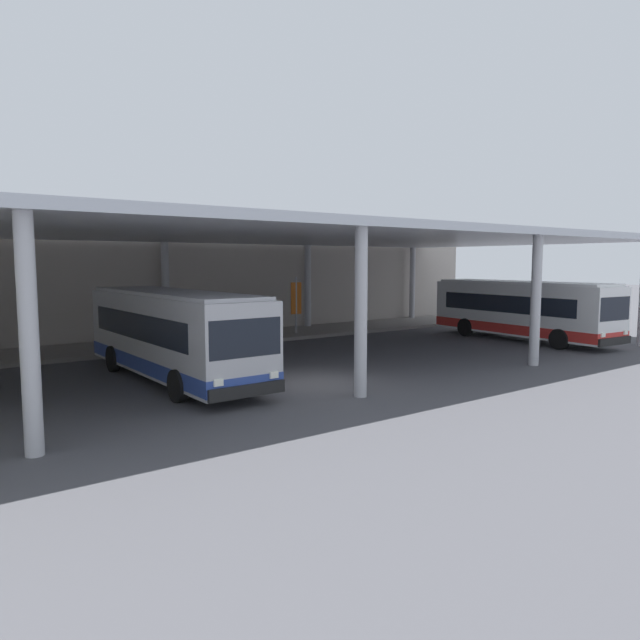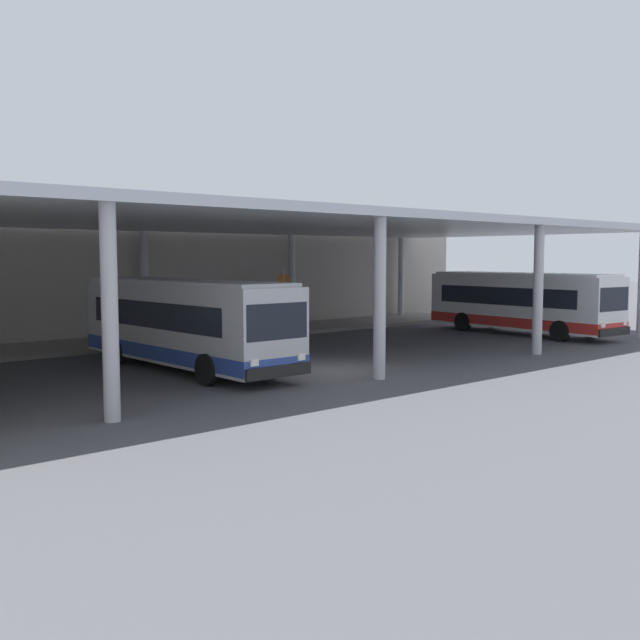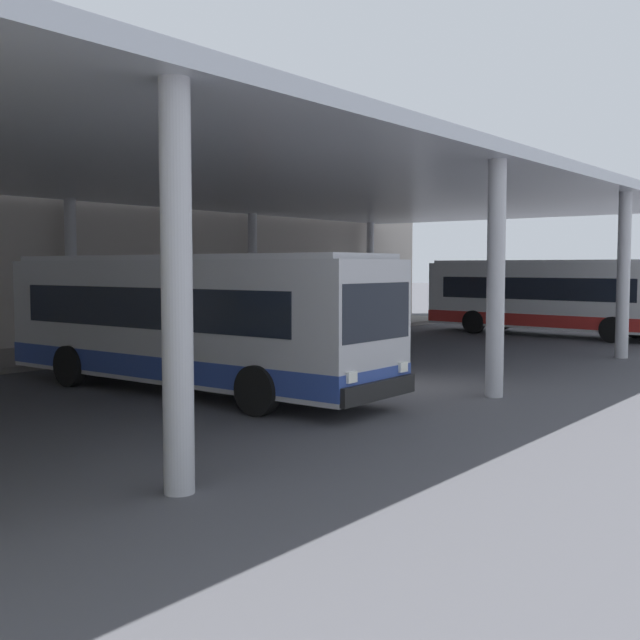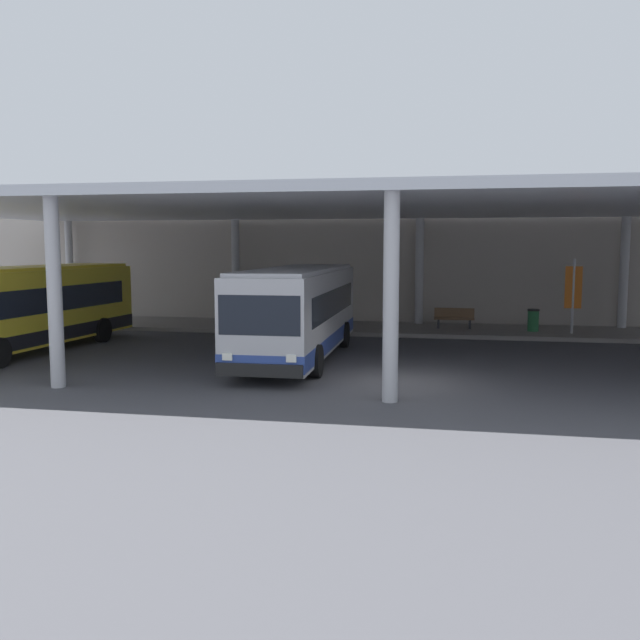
# 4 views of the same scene
# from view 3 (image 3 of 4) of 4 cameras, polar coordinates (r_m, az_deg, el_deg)

# --- Properties ---
(ground_plane) EXTENTS (200.00, 200.00, 0.00)m
(ground_plane) POSITION_cam_3_polar(r_m,az_deg,el_deg) (18.85, 5.88, -4.90)
(ground_plane) COLOR #47474C
(platform_kerb) EXTENTS (42.00, 4.50, 0.18)m
(platform_kerb) POSITION_cam_3_polar(r_m,az_deg,el_deg) (26.94, -15.79, -2.16)
(platform_kerb) COLOR gray
(platform_kerb) RESTS_ON ground
(station_building_facade) EXTENTS (48.00, 1.60, 6.59)m
(station_building_facade) POSITION_cam_3_polar(r_m,az_deg,el_deg) (29.48, -19.65, 4.52)
(station_building_facade) COLOR #ADA399
(station_building_facade) RESTS_ON ground
(canopy_shelter) EXTENTS (40.00, 17.00, 5.55)m
(canopy_shelter) POSITION_cam_3_polar(r_m,az_deg,el_deg) (22.17, -6.33, 10.14)
(canopy_shelter) COLOR silver
(canopy_shelter) RESTS_ON ground
(bus_second_bay) EXTENTS (2.84, 10.57, 3.17)m
(bus_second_bay) POSITION_cam_3_polar(r_m,az_deg,el_deg) (18.02, -9.75, -0.05)
(bus_second_bay) COLOR #B7B7BC
(bus_second_bay) RESTS_ON ground
(bus_middle_bay) EXTENTS (3.34, 10.69, 3.17)m
(bus_middle_bay) POSITION_cam_3_polar(r_m,az_deg,el_deg) (33.62, 16.63, 1.70)
(bus_middle_bay) COLOR white
(bus_middle_bay) RESTS_ON ground
(bench_waiting) EXTENTS (1.80, 0.45, 0.92)m
(bench_waiting) POSITION_cam_3_polar(r_m,az_deg,el_deg) (27.95, -13.12, -0.71)
(bench_waiting) COLOR brown
(bench_waiting) RESTS_ON platform_kerb
(trash_bin) EXTENTS (0.52, 0.52, 0.98)m
(trash_bin) POSITION_cam_3_polar(r_m,az_deg,el_deg) (29.90, -7.51, -0.31)
(trash_bin) COLOR #236638
(trash_bin) RESTS_ON platform_kerb
(banner_sign) EXTENTS (0.70, 0.12, 3.20)m
(banner_sign) POSITION_cam_3_polar(r_m,az_deg,el_deg) (30.62, -4.86, 2.25)
(banner_sign) COLOR #B2B2B7
(banner_sign) RESTS_ON platform_kerb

